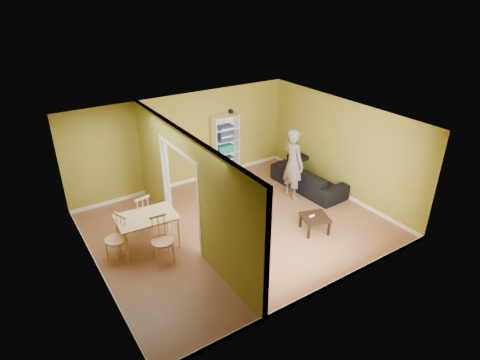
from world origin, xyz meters
The scene contains 16 objects.
room_shell centered at (0.00, 0.00, 1.30)m, with size 6.50×6.50×6.50m.
partition centered at (-1.20, 0.00, 1.30)m, with size 0.22×5.50×2.60m, color olive, non-canonical shape.
wall_speaker centered at (1.50, 2.69, 1.90)m, with size 0.10×0.10×0.10m, color black.
sofa centered at (2.70, 0.56, 0.43)m, with size 0.97×2.27×0.86m, color black.
person centered at (2.03, 0.46, 1.14)m, with size 0.65×0.83×2.28m, color slate.
bookshelf centered at (1.23, 2.60, 0.93)m, with size 0.78×0.34×1.86m.
paper_box_navy_a centered at (1.24, 2.56, 0.49)m, with size 0.39×0.25×0.20m, color navy.
paper_box_teal centered at (1.18, 2.56, 0.88)m, with size 0.46×0.30×0.24m, color #1F6D64.
paper_box_navy_b centered at (1.21, 2.56, 1.23)m, with size 0.43×0.28×0.22m, color navy.
paper_box_navy_c centered at (1.22, 2.56, 1.46)m, with size 0.44×0.29×0.23m, color navy.
coffee_table centered at (1.40, -1.14, 0.33)m, with size 0.59×0.59×0.39m.
game_controller centered at (1.34, -1.09, 0.41)m, with size 0.14×0.04×0.03m, color white.
dining_table centered at (-2.06, 0.38, 0.70)m, with size 1.25×0.83×0.78m.
chair_left centered at (-2.76, 0.35, 0.50)m, with size 0.46×0.46×0.99m, color tan, non-canonical shape.
chair_near centered at (-1.98, -0.24, 0.50)m, with size 0.46×0.46×1.01m, color tan, non-canonical shape.
chair_far centered at (-2.02, 0.96, 0.51)m, with size 0.47×0.47×1.03m, color #CDAF84, non-canonical shape.
Camera 1 is at (-4.34, -6.80, 5.27)m, focal length 30.00 mm.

